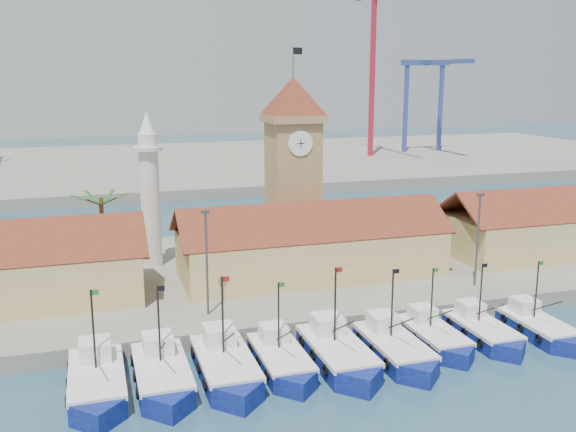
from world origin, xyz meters
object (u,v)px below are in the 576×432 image
object	(u,v)px
minaret	(150,189)
boat_0	(97,385)
clock_tower	(293,165)
boat_4	(339,356)

from	to	relation	value
minaret	boat_0	bearing A→B (deg)	-104.11
minaret	clock_tower	bearing A→B (deg)	-7.61
boat_0	clock_tower	size ratio (longest dim) A/B	0.45
boat_4	minaret	distance (m)	29.30
boat_0	boat_4	xyz separation A→B (m)	(17.39, -0.64, 0.02)
clock_tower	boat_0	bearing A→B (deg)	-132.82
minaret	boat_4	bearing A→B (deg)	-66.54
boat_0	minaret	xyz separation A→B (m)	(6.28, 24.97, 8.94)
boat_4	clock_tower	xyz separation A→B (m)	(3.89, 23.60, 11.15)
boat_0	minaret	distance (m)	27.25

